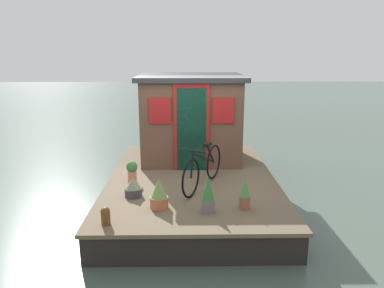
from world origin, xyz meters
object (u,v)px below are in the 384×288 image
at_px(potted_plant_basil, 133,187).
at_px(mooring_bollard, 106,215).
at_px(potted_plant_lavender, 208,195).
at_px(potted_plant_mint, 245,194).
at_px(potted_plant_ivy, 159,194).
at_px(houseboat_cabin, 191,117).
at_px(potted_plant_rosemary, 132,171).
at_px(bicycle, 203,167).

bearing_deg(potted_plant_basil, mooring_bollard, 166.44).
relative_size(potted_plant_lavender, potted_plant_mint, 1.13).
relative_size(potted_plant_ivy, mooring_bollard, 1.83).
distance_m(houseboat_cabin, potted_plant_lavender, 3.05).
height_order(potted_plant_rosemary, potted_plant_lavender, potted_plant_lavender).
bearing_deg(potted_plant_rosemary, potted_plant_lavender, -134.18).
height_order(houseboat_cabin, potted_plant_rosemary, houseboat_cabin).
bearing_deg(bicycle, mooring_bollard, 134.90).
bearing_deg(potted_plant_basil, potted_plant_ivy, -135.17).
height_order(bicycle, potted_plant_ivy, bicycle).
bearing_deg(potted_plant_lavender, potted_plant_ivy, 79.08).
bearing_deg(potted_plant_ivy, potted_plant_lavender, -100.92).
bearing_deg(potted_plant_lavender, potted_plant_mint, -80.42).
relative_size(houseboat_cabin, potted_plant_lavender, 4.04).
height_order(houseboat_cabin, potted_plant_lavender, houseboat_cabin).
bearing_deg(potted_plant_basil, houseboat_cabin, -23.35).
height_order(potted_plant_ivy, mooring_bollard, potted_plant_ivy).
height_order(potted_plant_rosemary, potted_plant_ivy, potted_plant_ivy).
xyz_separation_m(houseboat_cabin, potted_plant_rosemary, (-1.65, 1.13, -0.73)).
distance_m(bicycle, potted_plant_ivy, 1.16).
distance_m(bicycle, potted_plant_basil, 1.29).
bearing_deg(houseboat_cabin, potted_plant_mint, -164.31).
xyz_separation_m(potted_plant_lavender, mooring_bollard, (-0.41, 1.48, -0.13)).
xyz_separation_m(potted_plant_rosemary, potted_plant_basil, (-0.69, -0.12, -0.07)).
distance_m(potted_plant_rosemary, potted_plant_mint, 2.28).
xyz_separation_m(potted_plant_lavender, potted_plant_basil, (0.62, 1.23, -0.11)).
xyz_separation_m(potted_plant_ivy, potted_plant_basil, (0.47, 0.47, -0.07)).
bearing_deg(potted_plant_lavender, potted_plant_rosemary, 45.82).
bearing_deg(potted_plant_mint, potted_plant_rosemary, 57.87).
relative_size(potted_plant_rosemary, potted_plant_basil, 1.24).
bearing_deg(potted_plant_mint, potted_plant_lavender, 99.58).
bearing_deg(potted_plant_mint, potted_plant_basil, 73.93).
height_order(potted_plant_ivy, potted_plant_mint, potted_plant_mint).
relative_size(potted_plant_basil, mooring_bollard, 1.27).
bearing_deg(potted_plant_basil, potted_plant_lavender, -116.75).
distance_m(bicycle, potted_plant_lavender, 1.04).
relative_size(bicycle, potted_plant_ivy, 3.20).
distance_m(potted_plant_lavender, potted_plant_basil, 1.38).
xyz_separation_m(bicycle, potted_plant_lavender, (-1.04, -0.03, -0.10)).
height_order(potted_plant_rosemary, potted_plant_basil, potted_plant_rosemary).
relative_size(potted_plant_ivy, potted_plant_basil, 1.44).
distance_m(potted_plant_rosemary, mooring_bollard, 1.73).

